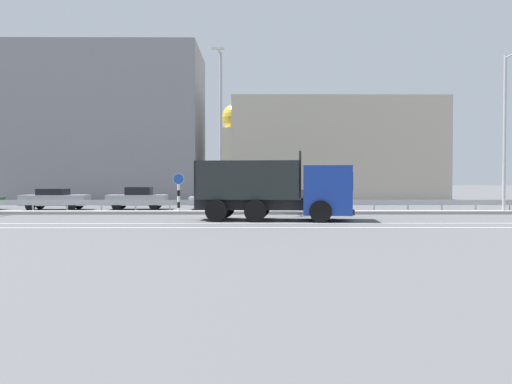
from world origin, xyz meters
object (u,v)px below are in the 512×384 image
(street_lamp_1, at_px, (221,125))
(church_tower, at_px, (236,152))
(parked_car_4, at_px, (223,199))
(parked_car_3, at_px, (138,198))
(median_road_sign, at_px, (179,193))
(street_lamp_2, at_px, (506,126))
(parked_car_5, at_px, (316,200))
(dump_truck, at_px, (295,193))
(parked_car_2, at_px, (55,199))

(street_lamp_1, distance_m, church_tower, 27.85)
(parked_car_4, xyz_separation_m, church_tower, (0.14, 23.26, 4.48))
(street_lamp_1, xyz_separation_m, parked_car_3, (-5.88, 4.56, -4.41))
(median_road_sign, distance_m, parked_car_3, 5.65)
(street_lamp_2, xyz_separation_m, parked_car_5, (-10.69, 3.97, -4.51))
(street_lamp_1, bearing_deg, dump_truck, -49.48)
(parked_car_3, bearing_deg, street_lamp_2, -103.64)
(street_lamp_2, xyz_separation_m, church_tower, (-16.75, 27.76, 0.02))
(median_road_sign, relative_size, church_tower, 0.20)
(street_lamp_2, distance_m, parked_car_5, 12.26)
(parked_car_4, bearing_deg, dump_truck, -158.33)
(parked_car_5, xyz_separation_m, church_tower, (-6.07, 23.79, 4.53))
(street_lamp_2, xyz_separation_m, parked_car_4, (-16.90, 4.50, -4.46))
(street_lamp_1, relative_size, parked_car_5, 2.34)
(street_lamp_1, distance_m, parked_car_5, 8.57)
(street_lamp_1, height_order, parked_car_5, street_lamp_1)
(parked_car_4, bearing_deg, church_tower, -2.65)
(parked_car_5, distance_m, church_tower, 24.96)
(parked_car_3, bearing_deg, parked_car_5, -94.84)
(street_lamp_2, relative_size, parked_car_2, 2.18)
(street_lamp_1, bearing_deg, median_road_sign, 178.23)
(median_road_sign, bearing_deg, dump_truck, -36.24)
(parked_car_3, bearing_deg, church_tower, -16.65)
(parked_car_2, bearing_deg, street_lamp_1, 67.44)
(dump_truck, distance_m, street_lamp_2, 14.17)
(church_tower, bearing_deg, street_lamp_2, -58.89)
(church_tower, bearing_deg, median_road_sign, -95.07)
(dump_truck, relative_size, street_lamp_1, 0.83)
(street_lamp_2, bearing_deg, dump_truck, -159.74)
(street_lamp_1, distance_m, street_lamp_2, 16.75)
(parked_car_2, bearing_deg, parked_car_3, 91.74)
(parked_car_3, distance_m, church_tower, 24.43)
(parked_car_3, relative_size, church_tower, 0.34)
(dump_truck, relative_size, parked_car_5, 1.95)
(street_lamp_2, relative_size, parked_car_3, 2.34)
(parked_car_4, bearing_deg, parked_car_3, 88.07)
(dump_truck, height_order, street_lamp_1, street_lamp_1)
(parked_car_5, bearing_deg, street_lamp_2, 64.77)
(parked_car_2, height_order, parked_car_5, parked_car_2)
(street_lamp_1, relative_size, parked_car_2, 2.20)
(median_road_sign, height_order, church_tower, church_tower)
(median_road_sign, bearing_deg, street_lamp_1, -1.77)
(parked_car_3, xyz_separation_m, parked_car_5, (11.94, -0.49, -0.08))
(median_road_sign, xyz_separation_m, parked_car_2, (-8.84, 4.10, -0.49))
(street_lamp_2, bearing_deg, parked_car_2, 171.73)
(parked_car_3, distance_m, parked_car_5, 11.95)
(median_road_sign, xyz_separation_m, parked_car_5, (8.53, 3.99, -0.54))
(street_lamp_2, height_order, church_tower, church_tower)
(dump_truck, distance_m, parked_car_5, 8.97)
(church_tower, bearing_deg, parked_car_3, -104.16)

